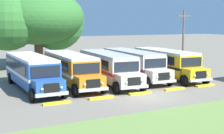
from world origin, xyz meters
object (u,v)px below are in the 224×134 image
(parked_bus_slot_1, at_px, (70,68))
(parked_bus_slot_3, at_px, (133,63))
(parked_bus_slot_0, at_px, (32,70))
(utility_pole, at_px, (183,40))
(parked_bus_slot_2, at_px, (108,66))
(parked_bus_slot_4, at_px, (166,62))
(broad_shade_tree, at_px, (36,18))

(parked_bus_slot_1, bearing_deg, parked_bus_slot_3, 94.87)
(parked_bus_slot_0, distance_m, utility_pole, 17.00)
(parked_bus_slot_0, height_order, parked_bus_slot_2, same)
(parked_bus_slot_0, distance_m, parked_bus_slot_4, 13.95)
(broad_shade_tree, relative_size, utility_pole, 1.99)
(parked_bus_slot_2, xyz_separation_m, parked_bus_slot_3, (3.35, 0.86, 0.00))
(parked_bus_slot_0, bearing_deg, parked_bus_slot_1, 92.13)
(parked_bus_slot_2, height_order, broad_shade_tree, broad_shade_tree)
(broad_shade_tree, xyz_separation_m, utility_pole, (12.77, -13.30, -2.50))
(parked_bus_slot_0, xyz_separation_m, parked_bus_slot_2, (7.08, -0.53, 0.00))
(parked_bus_slot_1, xyz_separation_m, utility_pole, (13.28, 0.19, 2.16))
(parked_bus_slot_1, bearing_deg, broad_shade_tree, -179.05)
(parked_bus_slot_3, bearing_deg, utility_pole, 93.68)
(parked_bus_slot_3, height_order, parked_bus_slot_4, same)
(parked_bus_slot_4, height_order, broad_shade_tree, broad_shade_tree)
(parked_bus_slot_3, relative_size, parked_bus_slot_4, 1.00)
(parked_bus_slot_2, bearing_deg, utility_pole, 100.60)
(parked_bus_slot_1, distance_m, parked_bus_slot_2, 3.56)
(parked_bus_slot_2, relative_size, parked_bus_slot_4, 1.00)
(parked_bus_slot_0, relative_size, utility_pole, 1.55)
(parked_bus_slot_3, relative_size, utility_pole, 1.56)
(parked_bus_slot_0, bearing_deg, parked_bus_slot_4, 88.05)
(parked_bus_slot_1, height_order, parked_bus_slot_4, same)
(parked_bus_slot_1, bearing_deg, parked_bus_slot_0, -84.94)
(parked_bus_slot_2, height_order, parked_bus_slot_4, same)
(parked_bus_slot_3, bearing_deg, parked_bus_slot_2, -71.66)
(parked_bus_slot_1, bearing_deg, utility_pole, 93.92)
(parked_bus_slot_0, relative_size, parked_bus_slot_1, 0.99)
(parked_bus_slot_4, bearing_deg, parked_bus_slot_1, -88.66)
(parked_bus_slot_1, height_order, parked_bus_slot_2, same)
(parked_bus_slot_3, bearing_deg, parked_bus_slot_4, 80.28)
(parked_bus_slot_3, xyz_separation_m, parked_bus_slot_4, (3.52, -0.85, 0.00))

